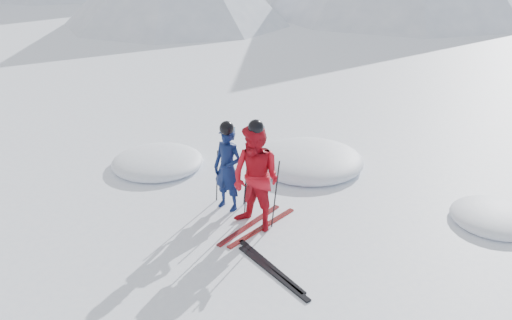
% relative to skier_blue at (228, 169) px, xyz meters
% --- Properties ---
extents(ground, '(160.00, 160.00, 0.00)m').
position_rel_skier_blue_xyz_m(ground, '(2.53, -0.56, -0.80)').
color(ground, white).
rests_on(ground, ground).
extents(skier_blue, '(0.65, 0.49, 1.60)m').
position_rel_skier_blue_xyz_m(skier_blue, '(0.00, 0.00, 0.00)').
color(skier_blue, '#0B1947').
rests_on(skier_blue, ground).
extents(skier_red, '(1.07, 0.93, 1.88)m').
position_rel_skier_blue_xyz_m(skier_red, '(0.75, -0.44, 0.14)').
color(skier_red, '#B60E1C').
rests_on(skier_red, ground).
extents(pole_blue_left, '(0.11, 0.08, 1.07)m').
position_rel_skier_blue_xyz_m(pole_blue_left, '(-0.30, 0.15, -0.27)').
color(pole_blue_left, black).
rests_on(pole_blue_left, ground).
extents(pole_blue_right, '(0.11, 0.07, 1.07)m').
position_rel_skier_blue_xyz_m(pole_blue_right, '(0.25, 0.25, -0.27)').
color(pole_blue_right, black).
rests_on(pole_blue_right, ground).
extents(pole_red_left, '(0.12, 0.10, 1.25)m').
position_rel_skier_blue_xyz_m(pole_red_left, '(0.45, -0.19, -0.17)').
color(pole_red_left, black).
rests_on(pole_red_left, ground).
extents(pole_red_right, '(0.12, 0.09, 1.25)m').
position_rel_skier_blue_xyz_m(pole_red_right, '(1.05, -0.29, -0.17)').
color(pole_red_right, black).
rests_on(pole_red_right, ground).
extents(ski_worn_left, '(0.48, 1.68, 0.03)m').
position_rel_skier_blue_xyz_m(ski_worn_left, '(0.63, -0.44, -0.79)').
color(ski_worn_left, black).
rests_on(ski_worn_left, ground).
extents(ski_worn_right, '(0.59, 1.65, 0.03)m').
position_rel_skier_blue_xyz_m(ski_worn_right, '(0.87, -0.44, -0.79)').
color(ski_worn_right, black).
rests_on(ski_worn_right, ground).
extents(ski_loose_a, '(1.48, 1.00, 0.03)m').
position_rel_skier_blue_xyz_m(ski_loose_a, '(1.42, -1.44, -0.79)').
color(ski_loose_a, black).
rests_on(ski_loose_a, ground).
extents(ski_loose_b, '(1.51, 0.95, 0.03)m').
position_rel_skier_blue_xyz_m(ski_loose_b, '(1.52, -1.59, -0.79)').
color(ski_loose_b, black).
rests_on(ski_loose_b, ground).
extents(snow_lumps, '(8.80, 6.76, 0.53)m').
position_rel_skier_blue_xyz_m(snow_lumps, '(0.73, 1.58, -0.80)').
color(snow_lumps, white).
rests_on(snow_lumps, ground).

